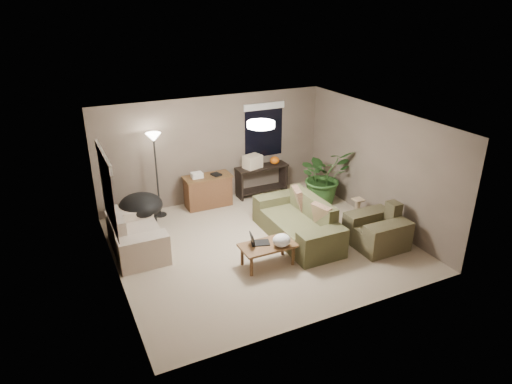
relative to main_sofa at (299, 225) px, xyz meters
name	(u,v)px	position (x,y,z in m)	size (l,w,h in m)	color
room_shell	(261,186)	(-0.82, 0.10, 0.96)	(5.50, 5.50, 5.50)	tan
main_sofa	(299,225)	(0.00, 0.00, 0.00)	(0.95, 2.20, 0.85)	#49492C
throw_pillows	(310,206)	(0.26, 0.00, 0.36)	(0.34, 1.39, 0.47)	#8C7251
loveseat	(135,237)	(-3.10, 0.89, 0.00)	(0.90, 1.60, 0.85)	beige
armchair	(377,231)	(1.25, -0.92, 0.00)	(0.95, 1.00, 0.85)	#4D472E
coffee_table	(268,248)	(-1.03, -0.64, 0.06)	(1.00, 0.55, 0.42)	brown
laptop	(257,241)	(-1.20, -0.54, 0.19)	(0.40, 0.32, 0.24)	black
plastic_bag	(282,240)	(-0.83, -0.79, 0.24)	(0.33, 0.30, 0.23)	white
desk	(208,191)	(-1.12, 2.26, 0.08)	(1.10, 0.50, 0.75)	brown
desk_papers	(201,175)	(-1.28, 2.25, 0.51)	(0.69, 0.28, 0.12)	silver
console_table	(262,178)	(0.30, 2.31, 0.14)	(1.30, 0.40, 0.75)	black
pumpkin	(275,160)	(0.65, 2.31, 0.55)	(0.23, 0.23, 0.19)	orange
cardboard_box	(252,162)	(0.05, 2.31, 0.61)	(0.41, 0.31, 0.31)	beige
papasan_chair	(141,209)	(-2.78, 1.74, 0.17)	(1.16, 1.16, 0.80)	black
floor_lamp	(154,147)	(-2.28, 2.24, 1.30)	(0.32, 0.32, 1.91)	black
ceiling_fixture	(261,124)	(-0.82, 0.10, 2.15)	(0.50, 0.50, 0.10)	white
houseplant	(323,182)	(1.41, 1.27, 0.23)	(1.20, 1.34, 1.04)	#2D5923
cat_scratching_post	(357,211)	(1.57, 0.15, -0.08)	(0.32, 0.32, 0.50)	tan
window_left	(105,177)	(-3.54, 0.40, 1.49)	(0.05, 1.56, 1.33)	black
window_back	(264,121)	(0.48, 2.57, 1.49)	(1.06, 0.05, 1.33)	black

